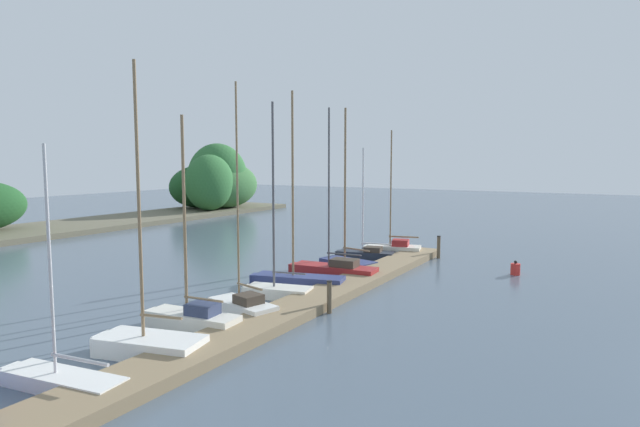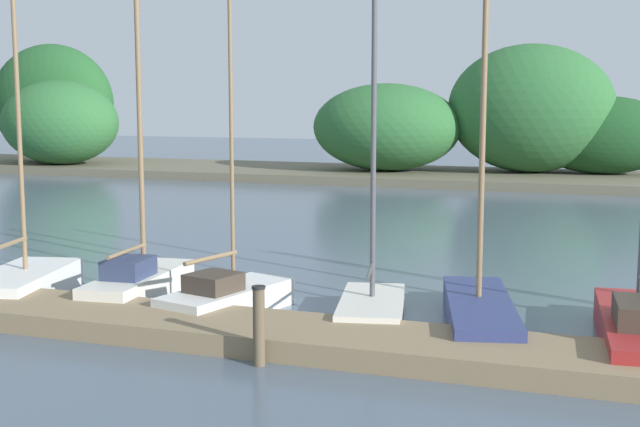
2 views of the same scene
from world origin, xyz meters
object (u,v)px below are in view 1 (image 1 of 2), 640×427
at_px(sailboat_2, 59,378).
at_px(sailboat_9, 346,259).
at_px(mooring_piling_2, 439,247).
at_px(channel_buoy_0, 515,269).
at_px(sailboat_8, 332,269).
at_px(sailboat_5, 241,304).
at_px(sailboat_10, 365,252).
at_px(sailboat_6, 276,288).
at_px(sailboat_7, 295,278).
at_px(sailboat_11, 393,248).
at_px(sailboat_3, 146,342).
at_px(mooring_piling_1, 329,297).
at_px(sailboat_4, 191,316).

bearing_deg(sailboat_2, sailboat_9, -95.10).
xyz_separation_m(mooring_piling_2, channel_buoy_0, (-2.32, -4.52, -0.36)).
xyz_separation_m(sailboat_2, sailboat_8, (14.04, 0.20, 0.13)).
bearing_deg(sailboat_5, sailboat_10, -71.64).
bearing_deg(sailboat_10, sailboat_6, 81.65).
bearing_deg(sailboat_5, sailboat_7, -68.27).
relative_size(sailboat_2, sailboat_10, 0.95).
distance_m(sailboat_11, mooring_piling_2, 2.70).
bearing_deg(sailboat_5, sailboat_3, 105.86).
xyz_separation_m(sailboat_5, sailboat_7, (4.44, 0.58, 0.01)).
bearing_deg(mooring_piling_2, sailboat_8, 158.34).
bearing_deg(mooring_piling_1, sailboat_9, 23.25).
relative_size(sailboat_2, mooring_piling_1, 4.91).
xyz_separation_m(sailboat_10, mooring_piling_1, (-10.30, -3.47, 0.26)).
bearing_deg(channel_buoy_0, mooring_piling_2, 62.83).
height_order(sailboat_4, mooring_piling_1, sailboat_4).
height_order(sailboat_9, sailboat_11, sailboat_9).
distance_m(sailboat_9, mooring_piling_2, 5.89).
bearing_deg(mooring_piling_1, sailboat_4, 141.74).
bearing_deg(sailboat_6, mooring_piling_1, 151.11).
bearing_deg(sailboat_11, mooring_piling_2, 171.02).
bearing_deg(sailboat_11, sailboat_4, 74.63).
bearing_deg(sailboat_5, sailboat_6, -68.31).
distance_m(sailboat_4, sailboat_6, 4.71).
height_order(sailboat_8, mooring_piling_2, sailboat_8).
bearing_deg(channel_buoy_0, sailboat_3, 156.48).
distance_m(sailboat_9, mooring_piling_1, 8.26).
height_order(sailboat_11, channel_buoy_0, sailboat_11).
distance_m(sailboat_9, channel_buoy_0, 8.26).
bearing_deg(sailboat_5, mooring_piling_1, -131.99).
xyz_separation_m(sailboat_2, sailboat_3, (2.61, -0.08, 0.11)).
bearing_deg(sailboat_9, mooring_piling_2, -112.08).
height_order(sailboat_6, mooring_piling_2, sailboat_6).
bearing_deg(sailboat_3, sailboat_6, -99.44).
xyz_separation_m(sailboat_2, sailboat_9, (16.37, 0.69, 0.15)).
xyz_separation_m(sailboat_8, channel_buoy_0, (4.85, -7.37, -0.11)).
bearing_deg(sailboat_10, sailboat_3, 81.91).
xyz_separation_m(sailboat_5, sailboat_11, (13.95, -0.01, 0.00)).
relative_size(sailboat_2, sailboat_9, 0.73).
bearing_deg(sailboat_3, sailboat_4, -90.17).
distance_m(sailboat_6, mooring_piling_1, 3.08).
bearing_deg(mooring_piling_1, sailboat_3, 158.00).
relative_size(sailboat_3, mooring_piling_1, 6.84).
relative_size(sailboat_2, sailboat_8, 0.75).
relative_size(mooring_piling_1, mooring_piling_2, 0.94).
distance_m(sailboat_2, sailboat_11, 20.99).
bearing_deg(channel_buoy_0, sailboat_6, 140.79).
bearing_deg(sailboat_10, sailboat_2, 81.20).
bearing_deg(sailboat_8, sailboat_5, 86.27).
bearing_deg(mooring_piling_1, channel_buoy_0, -24.43).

